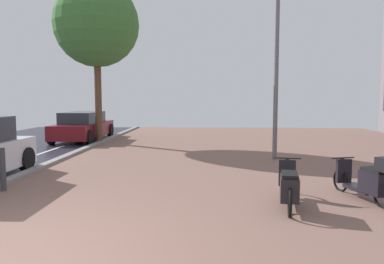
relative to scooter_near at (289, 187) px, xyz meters
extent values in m
torus|color=black|center=(-0.08, -0.49, -0.14)|extent=(0.14, 0.52, 0.52)
torus|color=black|center=(0.14, 0.83, -0.14)|extent=(0.14, 0.52, 0.52)
cube|color=black|center=(0.03, 0.17, -0.16)|extent=(0.40, 0.78, 0.08)
cube|color=black|center=(-0.04, -0.25, 0.04)|extent=(0.40, 0.63, 0.40)
cube|color=black|center=(-0.04, -0.25, 0.27)|extent=(0.35, 0.57, 0.06)
cylinder|color=black|center=(0.14, 0.80, 0.12)|extent=(0.09, 0.13, 0.52)
cube|color=black|center=(0.13, 0.73, 0.10)|extent=(0.33, 0.13, 0.52)
cylinder|color=black|center=(0.13, 0.78, 0.38)|extent=(0.52, 0.12, 0.03)
torus|color=black|center=(1.65, 0.04, -0.16)|extent=(0.17, 0.48, 0.49)
torus|color=black|center=(1.34, 1.24, -0.16)|extent=(0.17, 0.48, 0.49)
cube|color=black|center=(1.50, 0.64, -0.18)|extent=(0.45, 0.75, 0.08)
cube|color=black|center=(1.59, 0.25, 0.03)|extent=(0.43, 0.61, 0.40)
cube|color=black|center=(1.59, 0.25, 0.26)|extent=(0.38, 0.55, 0.06)
cylinder|color=black|center=(1.35, 1.22, 0.09)|extent=(0.10, 0.13, 0.49)
cube|color=black|center=(1.36, 1.15, 0.06)|extent=(0.33, 0.16, 0.48)
cylinder|color=black|center=(1.35, 1.19, 0.33)|extent=(0.51, 0.16, 0.03)
cylinder|color=black|center=(-6.24, 3.09, -0.06)|extent=(0.20, 0.62, 0.62)
cube|color=maroon|center=(-7.12, 10.30, 0.10)|extent=(1.65, 4.45, 0.62)
cube|color=#282D38|center=(-7.12, 10.24, 0.66)|extent=(1.39, 2.56, 0.50)
cylinder|color=black|center=(-7.91, 12.00, -0.06)|extent=(0.20, 0.62, 0.62)
cylinder|color=black|center=(-6.33, 12.00, -0.06)|extent=(0.20, 0.62, 0.62)
cylinder|color=black|center=(-7.91, 8.60, -0.06)|extent=(0.20, 0.62, 0.62)
cylinder|color=black|center=(-6.33, 8.60, -0.06)|extent=(0.20, 0.62, 0.62)
cylinder|color=slate|center=(0.69, 5.19, 2.54)|extent=(0.14, 0.14, 5.83)
cylinder|color=brown|center=(-6.13, 9.37, 1.51)|extent=(0.29, 0.29, 3.77)
sphere|color=#3B6F31|center=(-6.13, 9.37, 4.66)|extent=(3.59, 3.59, 3.59)
cylinder|color=#38383D|center=(-5.67, 0.95, 0.08)|extent=(0.12, 0.12, 0.90)
camera|label=1|loc=(-1.44, -6.46, 1.56)|focal=34.71mm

